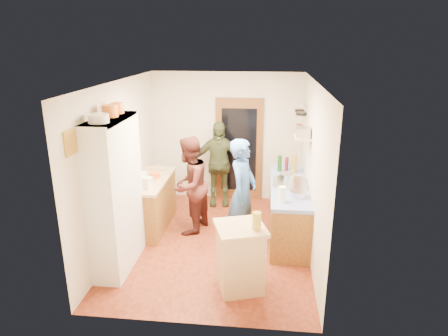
% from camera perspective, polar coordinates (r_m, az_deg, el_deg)
% --- Properties ---
extents(floor, '(3.00, 4.00, 0.02)m').
position_cam_1_polar(floor, '(6.71, -1.34, -10.59)').
color(floor, maroon).
rests_on(floor, ground).
extents(ceiling, '(3.00, 4.00, 0.02)m').
position_cam_1_polar(ceiling, '(5.93, -1.53, 12.25)').
color(ceiling, silver).
rests_on(ceiling, ground).
extents(wall_back, '(3.00, 0.02, 2.60)m').
position_cam_1_polar(wall_back, '(8.12, 0.43, 4.45)').
color(wall_back, beige).
rests_on(wall_back, ground).
extents(wall_front, '(3.00, 0.02, 2.60)m').
position_cam_1_polar(wall_front, '(4.35, -4.92, -8.01)').
color(wall_front, beige).
rests_on(wall_front, ground).
extents(wall_left, '(0.02, 4.00, 2.60)m').
position_cam_1_polar(wall_left, '(6.56, -14.62, 0.54)').
color(wall_left, beige).
rests_on(wall_left, ground).
extents(wall_right, '(0.02, 4.00, 2.60)m').
position_cam_1_polar(wall_right, '(6.19, 12.57, -0.35)').
color(wall_right, beige).
rests_on(wall_right, ground).
extents(door_frame, '(0.95, 0.06, 2.10)m').
position_cam_1_polar(door_frame, '(8.12, 2.15, 2.62)').
color(door_frame, brown).
rests_on(door_frame, ground).
extents(door_glass, '(0.70, 0.02, 1.70)m').
position_cam_1_polar(door_glass, '(8.09, 2.14, 2.56)').
color(door_glass, black).
rests_on(door_glass, door_frame).
extents(hutch_body, '(0.40, 1.20, 2.20)m').
position_cam_1_polar(hutch_body, '(5.85, -15.22, -3.74)').
color(hutch_body, silver).
rests_on(hutch_body, ground).
extents(hutch_top_shelf, '(0.40, 1.14, 0.04)m').
position_cam_1_polar(hutch_top_shelf, '(5.55, -16.14, 6.68)').
color(hutch_top_shelf, silver).
rests_on(hutch_top_shelf, hutch_body).
extents(plate_stack, '(0.26, 0.26, 0.11)m').
position_cam_1_polar(plate_stack, '(5.25, -17.49, 6.76)').
color(plate_stack, white).
rests_on(plate_stack, hutch_top_shelf).
extents(orange_pot_a, '(0.20, 0.20, 0.16)m').
position_cam_1_polar(orange_pot_a, '(5.61, -15.93, 7.86)').
color(orange_pot_a, orange).
rests_on(orange_pot_a, hutch_top_shelf).
extents(orange_pot_b, '(0.17, 0.17, 0.15)m').
position_cam_1_polar(orange_pot_b, '(5.86, -14.95, 8.30)').
color(orange_pot_b, orange).
rests_on(orange_pot_b, hutch_top_shelf).
extents(left_counter_base, '(0.60, 1.40, 0.85)m').
position_cam_1_polar(left_counter_base, '(7.16, -10.50, -5.15)').
color(left_counter_base, '#A06D2C').
rests_on(left_counter_base, ground).
extents(left_counter_top, '(0.64, 1.44, 0.05)m').
position_cam_1_polar(left_counter_top, '(7.00, -10.71, -1.75)').
color(left_counter_top, tan).
rests_on(left_counter_top, left_counter_base).
extents(toaster, '(0.28, 0.22, 0.18)m').
position_cam_1_polar(toaster, '(6.58, -11.35, -2.01)').
color(toaster, white).
rests_on(toaster, left_counter_top).
extents(kettle, '(0.17, 0.17, 0.18)m').
position_cam_1_polar(kettle, '(6.82, -11.57, -1.33)').
color(kettle, white).
rests_on(kettle, left_counter_top).
extents(orange_bowl, '(0.21, 0.21, 0.08)m').
position_cam_1_polar(orange_bowl, '(7.04, -9.90, -1.03)').
color(orange_bowl, orange).
rests_on(orange_bowl, left_counter_top).
extents(chopping_board, '(0.33, 0.27, 0.02)m').
position_cam_1_polar(chopping_board, '(7.51, -9.33, -0.01)').
color(chopping_board, tan).
rests_on(chopping_board, left_counter_top).
extents(right_counter_base, '(0.60, 2.20, 0.84)m').
position_cam_1_polar(right_counter_base, '(6.94, 9.10, -5.88)').
color(right_counter_base, '#A06D2C').
rests_on(right_counter_base, ground).
extents(right_counter_top, '(0.62, 2.22, 0.06)m').
position_cam_1_polar(right_counter_top, '(6.77, 9.29, -2.40)').
color(right_counter_top, '#1C34A4').
rests_on(right_counter_top, right_counter_base).
extents(hob, '(0.55, 0.58, 0.04)m').
position_cam_1_polar(hob, '(6.73, 9.32, -2.08)').
color(hob, silver).
rests_on(hob, right_counter_top).
extents(pot_on_hob, '(0.22, 0.22, 0.14)m').
position_cam_1_polar(pot_on_hob, '(6.66, 8.95, -1.42)').
color(pot_on_hob, silver).
rests_on(pot_on_hob, hob).
extents(bottle_a, '(0.09, 0.09, 0.30)m').
position_cam_1_polar(bottle_a, '(7.31, 7.95, 0.67)').
color(bottle_a, '#143F14').
rests_on(bottle_a, right_counter_top).
extents(bottle_b, '(0.07, 0.07, 0.25)m').
position_cam_1_polar(bottle_b, '(7.35, 8.95, 0.56)').
color(bottle_b, '#591419').
rests_on(bottle_b, right_counter_top).
extents(bottle_c, '(0.11, 0.11, 0.35)m').
position_cam_1_polar(bottle_c, '(7.23, 10.04, 0.59)').
color(bottle_c, olive).
rests_on(bottle_c, right_counter_top).
extents(paper_towel, '(0.12, 0.12, 0.24)m').
position_cam_1_polar(paper_towel, '(5.95, 8.29, -3.73)').
color(paper_towel, white).
rests_on(paper_towel, right_counter_top).
extents(mixing_bowl, '(0.34, 0.34, 0.10)m').
position_cam_1_polar(mixing_bowl, '(6.19, 10.51, -3.64)').
color(mixing_bowl, silver).
rests_on(mixing_bowl, right_counter_top).
extents(island_base, '(0.69, 0.69, 0.86)m').
position_cam_1_polar(island_base, '(5.41, 2.30, -12.87)').
color(island_base, tan).
rests_on(island_base, ground).
extents(island_top, '(0.78, 0.78, 0.05)m').
position_cam_1_polar(island_top, '(5.19, 2.36, -8.55)').
color(island_top, tan).
rests_on(island_top, island_base).
extents(cutting_board, '(0.42, 0.37, 0.02)m').
position_cam_1_polar(cutting_board, '(5.22, 1.69, -8.26)').
color(cutting_board, white).
rests_on(cutting_board, island_top).
extents(oil_jar, '(0.14, 0.14, 0.23)m').
position_cam_1_polar(oil_jar, '(5.07, 4.70, -7.53)').
color(oil_jar, '#AD9E2D').
rests_on(oil_jar, island_top).
extents(pan_rail, '(0.02, 0.65, 0.02)m').
position_cam_1_polar(pan_rail, '(7.49, 11.38, 8.80)').
color(pan_rail, silver).
rests_on(pan_rail, wall_right).
extents(pan_hang_a, '(0.18, 0.18, 0.05)m').
position_cam_1_polar(pan_hang_a, '(7.33, 10.96, 7.60)').
color(pan_hang_a, black).
rests_on(pan_hang_a, pan_rail).
extents(pan_hang_b, '(0.16, 0.16, 0.05)m').
position_cam_1_polar(pan_hang_b, '(7.53, 10.84, 7.73)').
color(pan_hang_b, black).
rests_on(pan_hang_b, pan_rail).
extents(pan_hang_c, '(0.17, 0.17, 0.05)m').
position_cam_1_polar(pan_hang_c, '(7.73, 10.73, 8.06)').
color(pan_hang_c, black).
rests_on(pan_hang_c, pan_rail).
extents(wall_shelf, '(0.26, 0.42, 0.03)m').
position_cam_1_polar(wall_shelf, '(6.50, 11.18, 4.28)').
color(wall_shelf, tan).
rests_on(wall_shelf, wall_right).
extents(radio, '(0.24, 0.31, 0.15)m').
position_cam_1_polar(radio, '(6.48, 11.22, 5.06)').
color(radio, silver).
rests_on(radio, wall_shelf).
extents(ext_bracket, '(0.06, 0.10, 0.04)m').
position_cam_1_polar(ext_bracket, '(7.77, 11.08, 4.64)').
color(ext_bracket, black).
rests_on(ext_bracket, wall_right).
extents(fire_extinguisher, '(0.11, 0.11, 0.32)m').
position_cam_1_polar(fire_extinguisher, '(7.76, 10.66, 5.01)').
color(fire_extinguisher, red).
rests_on(fire_extinguisher, wall_right).
extents(picture_frame, '(0.03, 0.25, 0.30)m').
position_cam_1_polar(picture_frame, '(4.99, -21.09, 3.42)').
color(picture_frame, gold).
rests_on(picture_frame, wall_left).
extents(person_hob, '(0.57, 0.72, 1.74)m').
position_cam_1_polar(person_hob, '(6.35, 2.88, -3.59)').
color(person_hob, '#375FA5').
rests_on(person_hob, ground).
extents(person_left, '(0.85, 0.97, 1.68)m').
position_cam_1_polar(person_left, '(6.79, -4.58, -2.40)').
color(person_left, '#491E1A').
rests_on(person_left, ground).
extents(person_back, '(1.04, 0.52, 1.70)m').
position_cam_1_polar(person_back, '(7.86, -0.74, 0.60)').
color(person_back, '#3A4025').
rests_on(person_back, ground).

